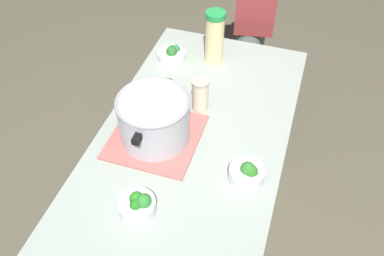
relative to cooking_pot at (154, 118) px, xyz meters
name	(u,v)px	position (x,y,z in m)	size (l,w,h in m)	color
ground_plane	(192,248)	(0.04, -0.13, -0.97)	(8.00, 8.00, 0.00)	brown
counter_slab	(192,202)	(0.04, -0.13, -0.54)	(1.36, 0.71, 0.87)	#929F91
dish_cloth	(156,137)	(0.00, 0.00, -0.10)	(0.33, 0.33, 0.01)	#AD5F57
cooking_pot	(154,118)	(0.00, 0.00, 0.00)	(0.34, 0.27, 0.18)	#B7B7BC
lemonade_pitcher	(215,37)	(0.54, -0.08, 0.02)	(0.09, 0.09, 0.25)	beige
mason_jar	(200,95)	(0.21, -0.11, -0.03)	(0.07, 0.07, 0.14)	beige
broccoli_bowl_front	(247,173)	(-0.09, -0.37, -0.07)	(0.12, 0.12, 0.08)	silver
broccoli_bowl_center	(138,205)	(-0.32, -0.07, -0.07)	(0.12, 0.12, 0.09)	silver
broccoli_bowl_back	(172,55)	(0.48, 0.11, -0.07)	(0.13, 0.13, 0.08)	silver
person_cook	(255,4)	(1.04, -0.16, -0.07)	(0.50, 0.26, 1.63)	slate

